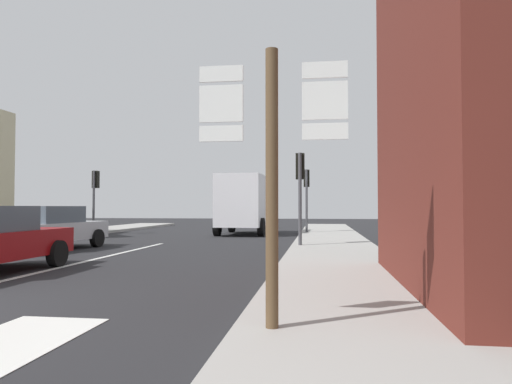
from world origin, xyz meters
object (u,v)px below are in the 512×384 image
at_px(route_sign_post, 272,165).
at_px(traffic_light_near_right, 300,178).
at_px(sedan_far, 50,227).
at_px(traffic_light_far_right, 307,186).
at_px(delivery_truck, 245,203).
at_px(traffic_light_far_left, 95,187).

height_order(route_sign_post, traffic_light_near_right, traffic_light_near_right).
bearing_deg(sedan_far, traffic_light_far_right, 50.19).
xyz_separation_m(sedan_far, route_sign_post, (8.41, -9.44, 1.15)).
relative_size(sedan_far, delivery_truck, 0.86).
bearing_deg(route_sign_post, traffic_light_near_right, 90.73).
distance_m(delivery_truck, route_sign_post, 19.24).
distance_m(traffic_light_far_right, traffic_light_far_left, 11.04).
distance_m(traffic_light_near_right, traffic_light_far_left, 12.86).
xyz_separation_m(sedan_far, traffic_light_near_right, (8.27, 1.64, 1.69)).
bearing_deg(delivery_truck, traffic_light_far_left, -171.95).
relative_size(delivery_truck, route_sign_post, 1.58).
distance_m(sedan_far, traffic_light_far_right, 13.04).
height_order(traffic_light_far_right, traffic_light_near_right, traffic_light_far_right).
bearing_deg(traffic_light_near_right, traffic_light_far_left, 148.25).
bearing_deg(sedan_far, traffic_light_far_left, 107.60).
height_order(sedan_far, traffic_light_far_right, traffic_light_far_right).
height_order(delivery_truck, traffic_light_far_left, traffic_light_far_left).
distance_m(route_sign_post, traffic_light_far_left, 21.02).
relative_size(sedan_far, traffic_light_far_left, 1.31).
xyz_separation_m(sedan_far, traffic_light_far_left, (-2.67, 8.41, 1.70)).
bearing_deg(route_sign_post, traffic_light_far_left, 121.82).
relative_size(sedan_far, traffic_light_near_right, 1.32).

